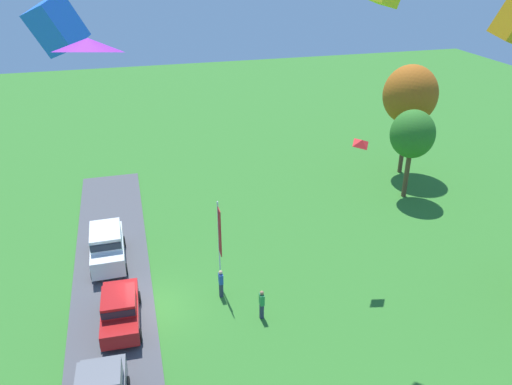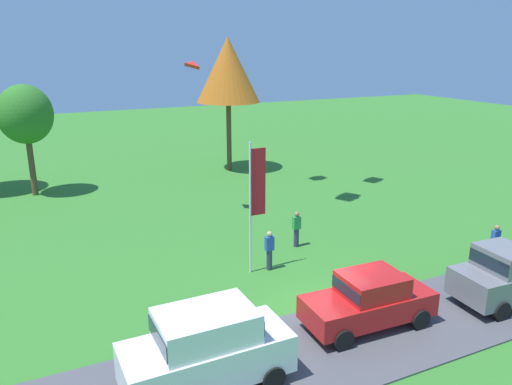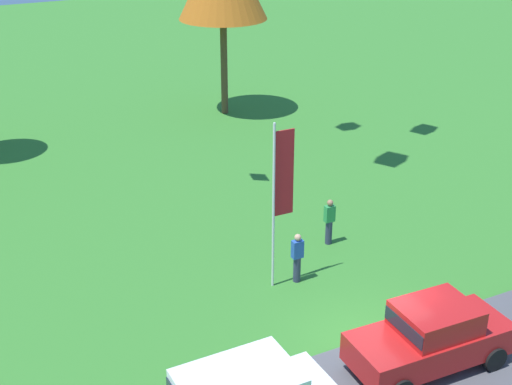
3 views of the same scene
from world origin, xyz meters
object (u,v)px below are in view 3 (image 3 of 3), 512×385
object	(u,v)px
car_sedan_by_flagpole	(432,335)
person_watching_sky	(297,257)
person_beside_suv	(329,221)
flag_banner	(281,185)

from	to	relation	value
car_sedan_by_flagpole	person_watching_sky	xyz separation A→B (m)	(-0.97, 5.36, -0.16)
person_beside_suv	car_sedan_by_flagpole	bearing A→B (deg)	-100.42
flag_banner	person_watching_sky	bearing A→B (deg)	-12.07
person_watching_sky	car_sedan_by_flagpole	bearing A→B (deg)	-79.73
person_watching_sky	person_beside_suv	distance (m)	2.82
car_sedan_by_flagpole	person_beside_suv	world-z (taller)	car_sedan_by_flagpole
person_watching_sky	person_beside_suv	world-z (taller)	same
person_watching_sky	person_beside_suv	bearing A→B (deg)	36.60
person_beside_suv	flag_banner	distance (m)	4.16
car_sedan_by_flagpole	flag_banner	xyz separation A→B (m)	(-1.55, 5.48, 2.44)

